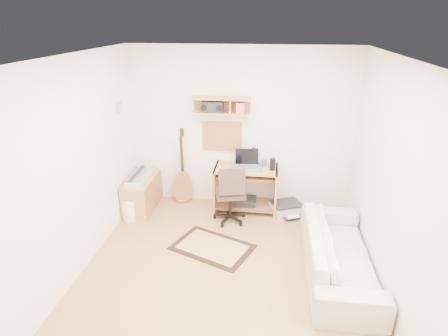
# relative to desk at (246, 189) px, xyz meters

# --- Properties ---
(floor) EXTENTS (3.60, 4.00, 0.01)m
(floor) POSITION_rel_desk_xyz_m (-0.12, -1.73, -0.38)
(floor) COLOR #AC7A47
(floor) RESTS_ON ground
(ceiling) EXTENTS (3.60, 4.00, 0.01)m
(ceiling) POSITION_rel_desk_xyz_m (-0.12, -1.73, 2.23)
(ceiling) COLOR white
(ceiling) RESTS_ON ground
(back_wall) EXTENTS (3.60, 0.01, 2.60)m
(back_wall) POSITION_rel_desk_xyz_m (-0.12, 0.28, 0.93)
(back_wall) COLOR silver
(back_wall) RESTS_ON ground
(left_wall) EXTENTS (0.01, 4.00, 2.60)m
(left_wall) POSITION_rel_desk_xyz_m (-1.93, -1.73, 0.93)
(left_wall) COLOR silver
(left_wall) RESTS_ON ground
(right_wall) EXTENTS (0.01, 4.00, 2.60)m
(right_wall) POSITION_rel_desk_xyz_m (1.68, -1.73, 0.93)
(right_wall) COLOR silver
(right_wall) RESTS_ON ground
(wall_shelf) EXTENTS (0.90, 0.25, 0.26)m
(wall_shelf) POSITION_rel_desk_xyz_m (-0.42, 0.15, 1.32)
(wall_shelf) COLOR #C08F43
(wall_shelf) RESTS_ON back_wall
(cork_board) EXTENTS (0.64, 0.03, 0.49)m
(cork_board) POSITION_rel_desk_xyz_m (-0.42, 0.25, 0.79)
(cork_board) COLOR #A87454
(cork_board) RESTS_ON back_wall
(wall_photo) EXTENTS (0.02, 0.20, 0.15)m
(wall_photo) POSITION_rel_desk_xyz_m (-1.91, -0.23, 1.34)
(wall_photo) COLOR #4C8CBF
(wall_photo) RESTS_ON left_wall
(desk) EXTENTS (1.00, 0.55, 0.75)m
(desk) POSITION_rel_desk_xyz_m (0.00, 0.00, 0.00)
(desk) COLOR #C08F43
(desk) RESTS_ON floor
(laptop) EXTENTS (0.40, 0.40, 0.28)m
(laptop) POSITION_rel_desk_xyz_m (0.01, -0.02, 0.52)
(laptop) COLOR silver
(laptop) RESTS_ON desk
(speaker) EXTENTS (0.09, 0.09, 0.19)m
(speaker) POSITION_rel_desk_xyz_m (0.41, -0.05, 0.47)
(speaker) COLOR black
(speaker) RESTS_ON desk
(desk_lamp) EXTENTS (0.10, 0.10, 0.31)m
(desk_lamp) POSITION_rel_desk_xyz_m (0.16, 0.14, 0.53)
(desk_lamp) COLOR black
(desk_lamp) RESTS_ON desk
(pencil_cup) EXTENTS (0.08, 0.08, 0.11)m
(pencil_cup) POSITION_rel_desk_xyz_m (0.28, 0.10, 0.43)
(pencil_cup) COLOR #324797
(pencil_cup) RESTS_ON desk
(boombox) EXTENTS (0.33, 0.15, 0.17)m
(boombox) POSITION_rel_desk_xyz_m (-0.56, 0.15, 1.30)
(boombox) COLOR black
(boombox) RESTS_ON wall_shelf
(rug) EXTENTS (1.25, 1.06, 0.01)m
(rug) POSITION_rel_desk_xyz_m (-0.37, -1.17, -0.37)
(rug) COLOR #CEC08A
(rug) RESTS_ON floor
(task_chair) EXTENTS (0.59, 0.59, 0.96)m
(task_chair) POSITION_rel_desk_xyz_m (-0.21, -0.39, 0.11)
(task_chair) COLOR #35251F
(task_chair) RESTS_ON floor
(cabinet) EXTENTS (0.40, 0.90, 0.55)m
(cabinet) POSITION_rel_desk_xyz_m (-1.70, -0.18, -0.10)
(cabinet) COLOR #C08F43
(cabinet) RESTS_ON floor
(music_keyboard) EXTENTS (0.24, 0.78, 0.07)m
(music_keyboard) POSITION_rel_desk_xyz_m (-1.70, -0.18, 0.21)
(music_keyboard) COLOR #B2B5BA
(music_keyboard) RESTS_ON cabinet
(guitar) EXTENTS (0.38, 0.28, 1.30)m
(guitar) POSITION_rel_desk_xyz_m (-1.09, 0.13, 0.27)
(guitar) COLOR #A95C34
(guitar) RESTS_ON floor
(waste_basket) EXTENTS (0.37, 0.37, 0.34)m
(waste_basket) POSITION_rel_desk_xyz_m (-1.77, -0.53, -0.21)
(waste_basket) COLOR white
(waste_basket) RESTS_ON floor
(printer) EXTENTS (0.58, 0.53, 0.18)m
(printer) POSITION_rel_desk_xyz_m (0.67, -0.06, -0.29)
(printer) COLOR #A5A8AA
(printer) RESTS_ON floor
(sofa) EXTENTS (0.58, 1.98, 0.78)m
(sofa) POSITION_rel_desk_xyz_m (1.26, -1.50, 0.01)
(sofa) COLOR beige
(sofa) RESTS_ON floor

